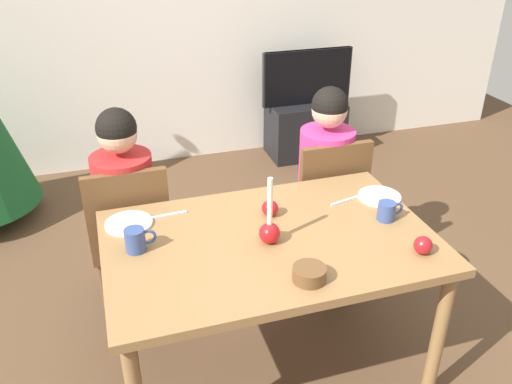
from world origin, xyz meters
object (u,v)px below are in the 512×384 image
object	(u,v)px
chair_right	(326,201)
mug_right	(387,211)
chair_left	(130,232)
plate_left	(129,223)
tv_stand	(305,129)
plate_right	(379,196)
apple_near_candle	(423,245)
candle_centerpiece	(270,229)
tv	(307,77)
person_right_child	(324,190)
dining_table	(270,254)
mug_left	(136,240)
person_left_child	(128,220)
bowl_walnuts	(309,274)
apple_by_left_plate	(270,208)

from	to	relation	value
chair_right	mug_right	distance (m)	0.68
chair_left	plate_left	xyz separation A→B (m)	(-0.01, -0.32, 0.24)
tv_stand	plate_right	xyz separation A→B (m)	(-0.49, -2.12, 0.52)
apple_near_candle	candle_centerpiece	bearing A→B (deg)	155.40
tv	plate_right	distance (m)	2.18
tv_stand	candle_centerpiece	size ratio (longest dim) A/B	2.11
chair_left	person_right_child	size ratio (longest dim) A/B	0.77
tv	apple_near_candle	xyz separation A→B (m)	(-0.55, -2.59, 0.08)
tv	mug_right	world-z (taller)	tv
dining_table	tv_stand	distance (m)	2.59
plate_right	person_right_child	bearing A→B (deg)	99.56
chair_left	candle_centerpiece	distance (m)	0.89
plate_left	mug_left	distance (m)	0.22
tv_stand	apple_near_candle	size ratio (longest dim) A/B	8.39
person_left_child	mug_right	distance (m)	1.30
dining_table	candle_centerpiece	bearing A→B (deg)	-113.24
chair_right	bowl_walnuts	distance (m)	1.08
dining_table	tv	world-z (taller)	tv
person_left_child	plate_left	distance (m)	0.40
tv_stand	mug_left	size ratio (longest dim) A/B	4.94
tv	bowl_walnuts	size ratio (longest dim) A/B	6.13
plate_left	mug_right	world-z (taller)	mug_right
chair_right	apple_by_left_plate	size ratio (longest dim) A/B	11.86
apple_near_candle	apple_by_left_plate	size ratio (longest dim) A/B	1.01
chair_left	plate_right	distance (m)	1.27
plate_right	tv	bearing A→B (deg)	77.06
person_left_child	tv	world-z (taller)	person_left_child
mug_left	mug_right	world-z (taller)	mug_left
apple_by_left_plate	tv	bearing A→B (deg)	63.72
tv_stand	mug_left	xyz separation A→B (m)	(-1.66, -2.22, 0.56)
chair_right	tv_stand	bearing A→B (deg)	71.55
chair_left	tv	distance (m)	2.38
tv	plate_left	bearing A→B (deg)	-129.74
person_right_child	apple_by_left_plate	xyz separation A→B (m)	(-0.48, -0.46, 0.22)
apple_by_left_plate	candle_centerpiece	bearing A→B (deg)	-109.23
mug_right	apple_by_left_plate	xyz separation A→B (m)	(-0.49, 0.19, -0.01)
dining_table	chair_left	size ratio (longest dim) A/B	1.56
person_right_child	plate_right	size ratio (longest dim) A/B	5.70
dining_table	apple_near_candle	bearing A→B (deg)	-27.41
candle_centerpiece	bowl_walnuts	world-z (taller)	candle_centerpiece
candle_centerpiece	person_left_child	bearing A→B (deg)	128.99
dining_table	tv_stand	bearing A→B (deg)	64.28
person_right_child	apple_near_candle	xyz separation A→B (m)	(0.01, -0.93, 0.22)
tv_stand	apple_near_candle	bearing A→B (deg)	-102.03
chair_right	person_left_child	world-z (taller)	person_left_child
dining_table	person_right_child	bearing A→B (deg)	49.67
plate_right	chair_left	bearing A→B (deg)	160.00
person_left_child	candle_centerpiece	xyz separation A→B (m)	(0.54, -0.67, 0.24)
mug_left	dining_table	bearing A→B (deg)	-7.94
bowl_walnuts	mug_left	bearing A→B (deg)	146.86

